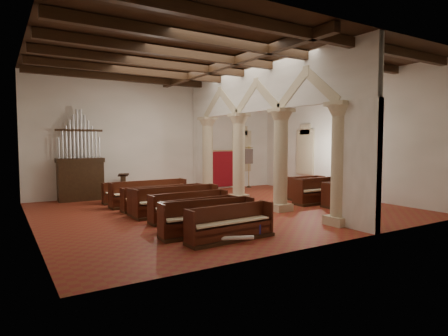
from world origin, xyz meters
TOP-DOWN VIEW (x-y plane):
  - floor at (0.00, 0.00)m, footprint 14.00×14.00m
  - ceiling at (0.00, 0.00)m, footprint 14.00×14.00m
  - wall_back at (0.00, 6.00)m, footprint 14.00×0.02m
  - wall_front at (0.00, -6.00)m, footprint 14.00×0.02m
  - wall_left at (-7.00, 0.00)m, footprint 0.02×12.00m
  - wall_right at (7.00, 0.00)m, footprint 0.02×12.00m
  - ceiling_beams at (0.00, 0.00)m, footprint 13.80×11.80m
  - arcade at (1.80, 0.00)m, footprint 0.90×11.90m
  - window_right_a at (6.98, -1.50)m, footprint 0.03×1.00m
  - window_right_b at (6.98, 2.50)m, footprint 0.03×1.00m
  - window_back at (5.00, 5.98)m, footprint 1.00×0.03m
  - pipe_organ at (-4.50, 5.50)m, footprint 2.10×0.85m
  - lectern at (-2.48, 5.49)m, footprint 0.52×0.52m
  - dossal_curtain at (3.50, 5.92)m, footprint 1.80×0.07m
  - processional_banner at (5.21, 5.49)m, footprint 0.58×0.74m
  - hymnal_box_a at (-1.51, -4.33)m, footprint 0.35×0.32m
  - hymnal_box_b at (-1.46, -2.73)m, footprint 0.40×0.35m
  - hymnal_box_c at (-0.05, -0.89)m, footprint 0.29×0.24m
  - tube_heater_a at (-2.46, -4.62)m, footprint 1.08×0.56m
  - tube_heater_b at (-2.86, -2.95)m, footprint 0.87×0.23m
  - nave_pew_0 at (-2.32, -4.27)m, footprint 2.73×0.80m
  - nave_pew_1 at (-2.58, -3.40)m, footprint 2.95×0.88m
  - nave_pew_2 at (-2.33, -2.45)m, footprint 2.67×0.81m
  - nave_pew_3 at (-2.14, -1.29)m, footprint 2.91×0.74m
  - nave_pew_4 at (-2.11, -0.17)m, footprint 3.27×0.73m
  - nave_pew_5 at (-2.17, 0.56)m, footprint 3.14×0.90m
  - nave_pew_6 at (-2.40, 1.36)m, footprint 2.74×0.73m
  - nave_pew_7 at (-2.27, 2.41)m, footprint 3.36×0.80m
  - nave_pew_8 at (-2.56, 3.63)m, footprint 2.76×0.77m
  - aisle_pew_0 at (4.73, -2.15)m, footprint 1.97×0.75m
  - aisle_pew_1 at (4.27, -1.04)m, footprint 2.20×0.85m
  - aisle_pew_2 at (4.81, 0.17)m, footprint 1.90×0.85m

SIDE VIEW (x-z plane):
  - floor at x=0.00m, z-range 0.00..0.00m
  - tube_heater_a at x=-2.46m, z-range 0.10..0.22m
  - tube_heater_b at x=-2.86m, z-range 0.12..0.20m
  - hymnal_box_a at x=-1.51m, z-range 0.10..0.38m
  - hymnal_box_c at x=-0.05m, z-range 0.10..0.38m
  - hymnal_box_b at x=-1.46m, z-range 0.10..0.44m
  - nave_pew_8 at x=-2.56m, z-range -0.16..0.79m
  - nave_pew_2 at x=-2.33m, z-range -0.16..0.79m
  - nave_pew_6 at x=-2.40m, z-range -0.16..0.80m
  - nave_pew_0 at x=-2.32m, z-range -0.17..0.82m
  - nave_pew_3 at x=-2.14m, z-range -0.17..0.83m
  - nave_pew_5 at x=-2.17m, z-range -0.18..0.86m
  - nave_pew_1 at x=-2.58m, z-range -0.18..0.87m
  - nave_pew_4 at x=-2.11m, z-range -0.18..0.90m
  - nave_pew_7 at x=-2.27m, z-range -0.19..0.90m
  - aisle_pew_0 at x=4.73m, z-range -0.17..0.90m
  - aisle_pew_2 at x=4.81m, z-range -0.18..0.93m
  - aisle_pew_1 at x=4.27m, z-range -0.19..0.96m
  - lectern at x=-2.48m, z-range -0.11..1.11m
  - processional_banner at x=5.21m, z-range -0.44..2.08m
  - dossal_curtain at x=3.50m, z-range 0.08..2.25m
  - pipe_organ at x=-4.50m, z-range -0.83..3.57m
  - window_right_a at x=6.98m, z-range 1.10..3.30m
  - window_right_b at x=6.98m, z-range 1.10..3.30m
  - window_back at x=5.00m, z-range 1.10..3.30m
  - wall_back at x=0.00m, z-range 0.00..6.00m
  - wall_front at x=0.00m, z-range 0.00..6.00m
  - wall_left at x=-7.00m, z-range 0.00..6.00m
  - wall_right at x=7.00m, z-range 0.00..6.00m
  - arcade at x=1.80m, z-range 0.56..6.56m
  - ceiling_beams at x=0.00m, z-range 5.67..5.97m
  - ceiling at x=0.00m, z-range 6.00..6.00m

